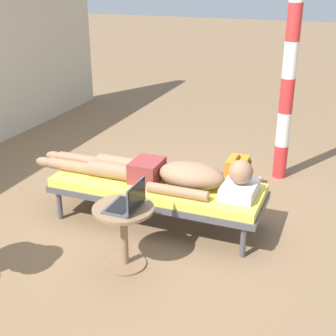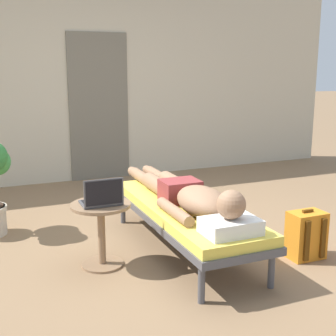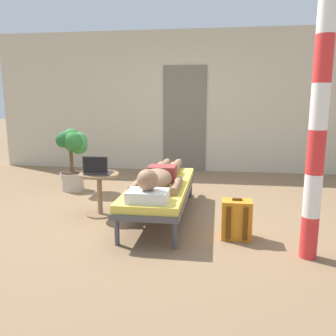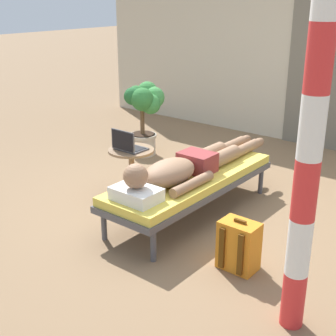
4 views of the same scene
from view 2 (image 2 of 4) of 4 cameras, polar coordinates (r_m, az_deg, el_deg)
ground_plane at (r=4.22m, az=0.73°, el=-9.51°), size 40.00×40.00×0.00m
house_wall_back at (r=6.61m, az=-8.96°, el=10.40°), size 7.60×0.20×2.70m
house_door_panel at (r=6.53m, az=-8.61°, el=7.48°), size 0.84×0.03×2.04m
lounge_chair at (r=3.99m, az=2.08°, el=-5.53°), size 0.67×1.98×0.42m
person_reclining at (r=3.86m, az=2.69°, el=-3.52°), size 0.53×2.17×0.32m
side_table at (r=3.72m, az=-8.33°, el=-6.88°), size 0.48×0.48×0.52m
laptop at (r=3.60m, az=-8.23°, el=-3.74°), size 0.31×0.24×0.23m
backpack at (r=4.05m, az=16.80°, el=-8.04°), size 0.30×0.26×0.42m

